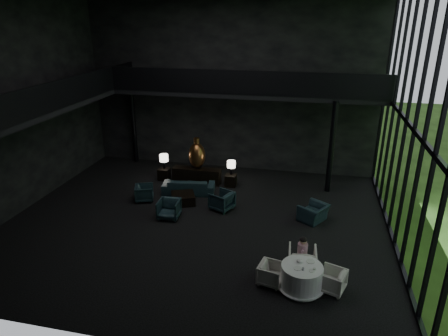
% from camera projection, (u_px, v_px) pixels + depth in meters
% --- Properties ---
extents(floor, '(14.00, 12.00, 0.02)m').
position_uv_depth(floor, '(197.00, 222.00, 14.93)').
color(floor, black).
rests_on(floor, ground).
extents(wall_back, '(14.00, 0.04, 8.00)m').
position_uv_depth(wall_back, '(230.00, 88.00, 18.95)').
color(wall_back, black).
rests_on(wall_back, ground).
extents(wall_front, '(14.00, 0.04, 8.00)m').
position_uv_depth(wall_front, '(108.00, 188.00, 8.03)').
color(wall_front, black).
rests_on(wall_front, ground).
extents(wall_left, '(0.04, 12.00, 8.00)m').
position_uv_depth(wall_left, '(15.00, 108.00, 14.92)').
color(wall_left, black).
rests_on(wall_left, ground).
extents(curtain_wall, '(0.20, 12.00, 8.00)m').
position_uv_depth(curtain_wall, '(414.00, 130.00, 12.06)').
color(curtain_wall, black).
rests_on(curtain_wall, ground).
extents(mezzanine_left, '(2.00, 12.00, 0.25)m').
position_uv_depth(mezzanine_left, '(38.00, 109.00, 14.72)').
color(mezzanine_left, black).
rests_on(mezzanine_left, wall_left).
extents(mezzanine_back, '(12.00, 2.00, 0.25)m').
position_uv_depth(mezzanine_back, '(248.00, 93.00, 17.83)').
color(mezzanine_back, black).
rests_on(mezzanine_back, wall_back).
extents(railing_left, '(0.06, 12.00, 1.00)m').
position_uv_depth(railing_left, '(60.00, 94.00, 14.30)').
color(railing_left, black).
rests_on(railing_left, mezzanine_left).
extents(railing_back, '(12.00, 0.06, 1.00)m').
position_uv_depth(railing_back, '(244.00, 82.00, 16.71)').
color(railing_back, black).
rests_on(railing_back, mezzanine_back).
extents(column_nw, '(0.24, 0.24, 4.00)m').
position_uv_depth(column_nw, '(134.00, 124.00, 20.42)').
color(column_nw, black).
rests_on(column_nw, floor).
extents(column_ne, '(0.24, 0.24, 4.00)m').
position_uv_depth(column_ne, '(331.00, 148.00, 16.86)').
color(column_ne, black).
rests_on(column_ne, floor).
extents(console, '(2.22, 0.50, 0.71)m').
position_uv_depth(console, '(197.00, 176.00, 18.31)').
color(console, black).
rests_on(console, floor).
extents(bronze_urn, '(0.76, 0.76, 1.41)m').
position_uv_depth(bronze_urn, '(197.00, 155.00, 18.07)').
color(bronze_urn, '#A48738').
rests_on(bronze_urn, console).
extents(side_table_left, '(0.49, 0.49, 0.54)m').
position_uv_depth(side_table_left, '(164.00, 174.00, 18.69)').
color(side_table_left, black).
rests_on(side_table_left, floor).
extents(table_lamp_left, '(0.40, 0.40, 0.67)m').
position_uv_depth(table_lamp_left, '(164.00, 158.00, 18.48)').
color(table_lamp_left, black).
rests_on(table_lamp_left, side_table_left).
extents(side_table_right, '(0.48, 0.48, 0.53)m').
position_uv_depth(side_table_right, '(231.00, 180.00, 18.00)').
color(side_table_right, black).
rests_on(side_table_right, floor).
extents(table_lamp_right, '(0.38, 0.38, 0.63)m').
position_uv_depth(table_lamp_right, '(231.00, 165.00, 17.82)').
color(table_lamp_right, black).
rests_on(table_lamp_right, side_table_right).
extents(sofa, '(2.48, 1.06, 0.94)m').
position_uv_depth(sofa, '(188.00, 183.00, 17.21)').
color(sofa, '#233841').
rests_on(sofa, floor).
extents(lounge_armchair_west, '(0.85, 0.87, 0.71)m').
position_uv_depth(lounge_armchair_west, '(144.00, 193.00, 16.56)').
color(lounge_armchair_west, '#2D4752').
rests_on(lounge_armchair_west, floor).
extents(lounge_armchair_east, '(1.07, 1.10, 0.87)m').
position_uv_depth(lounge_armchair_east, '(222.00, 199.00, 15.78)').
color(lounge_armchair_east, '#1A2A33').
rests_on(lounge_armchair_east, floor).
extents(lounge_armchair_south, '(0.85, 0.80, 0.84)m').
position_uv_depth(lounge_armchair_south, '(169.00, 208.00, 15.11)').
color(lounge_armchair_south, '#203542').
rests_on(lounge_armchair_south, floor).
extents(window_armchair, '(1.01, 1.12, 0.82)m').
position_uv_depth(window_armchair, '(313.00, 211.00, 14.90)').
color(window_armchair, '#18262B').
rests_on(window_armchair, floor).
extents(coffee_table, '(1.21, 1.21, 0.41)m').
position_uv_depth(coffee_table, '(183.00, 199.00, 16.38)').
color(coffee_table, black).
rests_on(coffee_table, floor).
extents(dining_table, '(1.32, 1.32, 0.75)m').
position_uv_depth(dining_table, '(301.00, 279.00, 11.21)').
color(dining_table, white).
rests_on(dining_table, floor).
extents(dining_chair_north, '(0.93, 0.88, 0.91)m').
position_uv_depth(dining_chair_north, '(302.00, 258.00, 11.96)').
color(dining_chair_north, '#B2B0AA').
rests_on(dining_chair_north, floor).
extents(dining_chair_east, '(0.77, 0.80, 0.66)m').
position_uv_depth(dining_chair_east, '(332.00, 280.00, 11.15)').
color(dining_chair_east, beige).
rests_on(dining_chair_east, floor).
extents(dining_chair_west, '(0.68, 0.71, 0.62)m').
position_uv_depth(dining_chair_west, '(271.00, 274.00, 11.45)').
color(dining_chair_west, '#B2ADA8').
rests_on(dining_chair_west, floor).
extents(child, '(0.30, 0.30, 0.65)m').
position_uv_depth(child, '(303.00, 247.00, 11.93)').
color(child, '#E3A0AC').
rests_on(child, dining_chair_north).
extents(plate_a, '(0.23, 0.23, 0.01)m').
position_uv_depth(plate_a, '(298.00, 268.00, 10.95)').
color(plate_a, white).
rests_on(plate_a, dining_table).
extents(plate_b, '(0.30, 0.30, 0.02)m').
position_uv_depth(plate_b, '(310.00, 261.00, 11.25)').
color(plate_b, white).
rests_on(plate_b, dining_table).
extents(saucer, '(0.21, 0.21, 0.01)m').
position_uv_depth(saucer, '(312.00, 271.00, 10.85)').
color(saucer, white).
rests_on(saucer, dining_table).
extents(coffee_cup, '(0.09, 0.09, 0.06)m').
position_uv_depth(coffee_cup, '(314.00, 269.00, 10.88)').
color(coffee_cup, white).
rests_on(coffee_cup, saucer).
extents(cereal_bowl, '(0.17, 0.17, 0.08)m').
position_uv_depth(cereal_bowl, '(299.00, 261.00, 11.22)').
color(cereal_bowl, white).
rests_on(cereal_bowl, dining_table).
extents(cream_pot, '(0.08, 0.08, 0.08)m').
position_uv_depth(cream_pot, '(303.00, 269.00, 10.87)').
color(cream_pot, '#99999E').
rests_on(cream_pot, dining_table).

